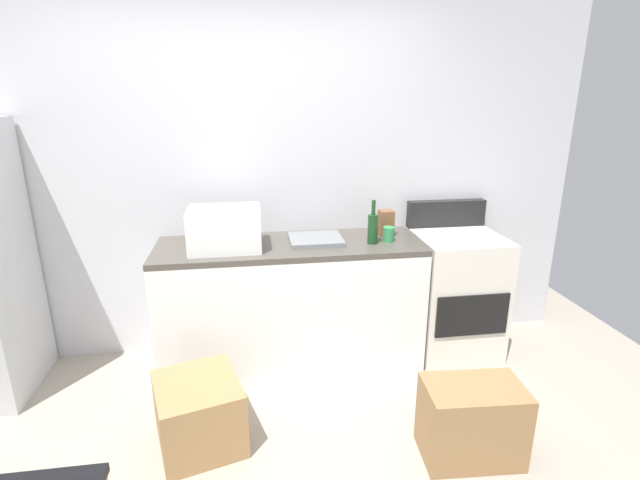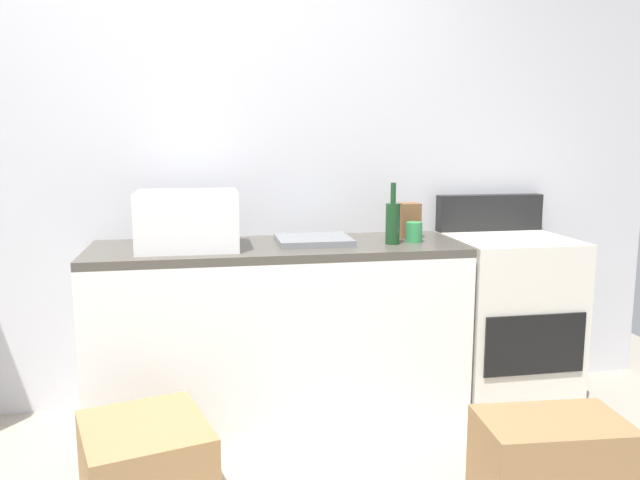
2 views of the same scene
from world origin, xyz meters
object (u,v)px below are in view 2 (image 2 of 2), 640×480
object	(u,v)px
microwave	(188,220)
stove_oven	(506,318)
coffee_mug	(414,232)
knife_block	(409,220)
wine_bottle	(393,222)
cardboard_box_medium	(146,473)
cardboard_box_large	(550,475)

from	to	relation	value
microwave	stove_oven	bearing A→B (deg)	1.78
coffee_mug	knife_block	world-z (taller)	knife_block
coffee_mug	microwave	bearing A→B (deg)	179.89
wine_bottle	coffee_mug	bearing A→B (deg)	14.35
stove_oven	cardboard_box_medium	distance (m)	1.98
coffee_mug	cardboard_box_medium	xyz separation A→B (m)	(-1.26, -0.73, -0.76)
stove_oven	cardboard_box_medium	world-z (taller)	stove_oven
wine_bottle	microwave	bearing A→B (deg)	178.06
stove_oven	cardboard_box_large	bearing A→B (deg)	-108.23
wine_bottle	cardboard_box_large	world-z (taller)	wine_bottle
knife_block	wine_bottle	bearing A→B (deg)	-128.68
stove_oven	cardboard_box_medium	size ratio (longest dim) A/B	2.32
coffee_mug	cardboard_box_large	distance (m)	1.29
stove_oven	knife_block	world-z (taller)	stove_oven
cardboard_box_medium	stove_oven	bearing A→B (deg)	23.34
wine_bottle	coffee_mug	distance (m)	0.14
cardboard_box_large	cardboard_box_medium	world-z (taller)	cardboard_box_large
knife_block	cardboard_box_medium	world-z (taller)	knife_block
wine_bottle	knife_block	bearing A→B (deg)	51.32
microwave	coffee_mug	xyz separation A→B (m)	(1.10, -0.00, -0.09)
knife_block	cardboard_box_large	world-z (taller)	knife_block
microwave	cardboard_box_large	bearing A→B (deg)	-39.15
microwave	cardboard_box_medium	size ratio (longest dim) A/B	0.97
cardboard_box_medium	microwave	bearing A→B (deg)	77.53
cardboard_box_medium	wine_bottle	bearing A→B (deg)	31.31
wine_bottle	cardboard_box_large	size ratio (longest dim) A/B	0.58
stove_oven	wine_bottle	distance (m)	0.86
stove_oven	coffee_mug	bearing A→B (deg)	-174.38
stove_oven	coffee_mug	distance (m)	0.73
wine_bottle	coffee_mug	size ratio (longest dim) A/B	3.00
wine_bottle	knife_block	size ratio (longest dim) A/B	1.67
cardboard_box_large	cardboard_box_medium	xyz separation A→B (m)	(-1.44, 0.32, -0.02)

